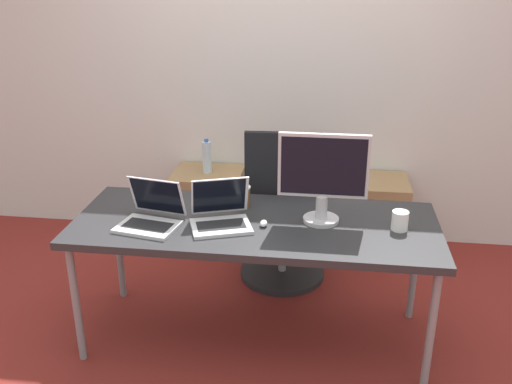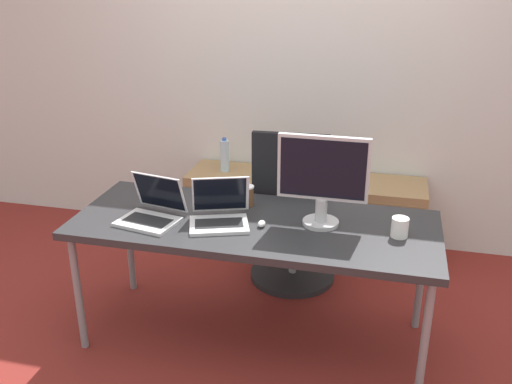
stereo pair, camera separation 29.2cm
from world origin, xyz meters
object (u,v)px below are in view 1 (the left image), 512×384
(office_chair, at_px, (283,226))
(cabinet_right, at_px, (370,216))
(laptop_left, at_px, (151,216))
(coffee_cup_brown, at_px, (243,196))
(water_bottle, at_px, (207,157))
(mouse, at_px, (264,223))
(cabinet_left, at_px, (209,207))
(coffee_cup_white, at_px, (400,220))
(laptop_right, at_px, (221,216))
(monitor, at_px, (323,175))

(office_chair, xyz_separation_m, cabinet_right, (0.58, 0.50, -0.12))
(laptop_left, height_order, coffee_cup_brown, laptop_left)
(water_bottle, xyz_separation_m, mouse, (0.55, -1.17, 0.06))
(office_chair, distance_m, cabinet_right, 0.77)
(cabinet_left, relative_size, water_bottle, 2.22)
(cabinet_right, distance_m, coffee_cup_white, 1.22)
(water_bottle, bearing_deg, coffee_cup_white, -42.36)
(laptop_right, bearing_deg, water_bottle, 105.53)
(water_bottle, xyz_separation_m, coffee_cup_brown, (0.41, -0.92, 0.10))
(cabinet_right, relative_size, coffee_cup_white, 5.57)
(water_bottle, distance_m, laptop_right, 1.23)
(office_chair, xyz_separation_m, laptop_left, (-0.61, -0.73, 0.36))
(cabinet_left, xyz_separation_m, mouse, (0.55, -1.17, 0.45))
(laptop_right, relative_size, coffee_cup_white, 3.65)
(cabinet_right, xyz_separation_m, laptop_right, (-0.84, -1.18, 0.49))
(office_chair, height_order, water_bottle, office_chair)
(office_chair, bearing_deg, coffee_cup_white, -44.32)
(monitor, height_order, mouse, monitor)
(water_bottle, height_order, coffee_cup_brown, coffee_cup_brown)
(mouse, bearing_deg, office_chair, 86.35)
(laptop_left, bearing_deg, laptop_right, 8.10)
(laptop_left, bearing_deg, monitor, 10.27)
(mouse, bearing_deg, cabinet_left, 115.08)
(office_chair, height_order, coffee_cup_white, office_chair)
(mouse, bearing_deg, laptop_left, -174.38)
(laptop_right, xyz_separation_m, monitor, (0.51, 0.11, 0.21))
(laptop_left, bearing_deg, coffee_cup_brown, 35.24)
(cabinet_left, xyz_separation_m, cabinet_right, (1.17, 0.00, 0.00))
(cabinet_left, distance_m, water_bottle, 0.39)
(coffee_cup_white, bearing_deg, monitor, 173.41)
(laptop_left, relative_size, laptop_right, 0.92)
(laptop_right, bearing_deg, mouse, 1.62)
(office_chair, bearing_deg, mouse, -93.65)
(office_chair, relative_size, monitor, 2.28)
(coffee_cup_brown, bearing_deg, mouse, -60.32)
(cabinet_right, relative_size, coffee_cup_brown, 4.88)
(cabinet_right, xyz_separation_m, monitor, (-0.34, -1.07, 0.69))
(laptop_right, bearing_deg, cabinet_right, 54.31)
(office_chair, relative_size, water_bottle, 4.31)
(laptop_left, height_order, mouse, laptop_left)
(monitor, distance_m, coffee_cup_brown, 0.49)
(cabinet_left, height_order, laptop_left, laptop_left)
(office_chair, bearing_deg, cabinet_left, 140.01)
(office_chair, distance_m, mouse, 0.75)
(laptop_right, bearing_deg, laptop_left, -171.90)
(water_bottle, bearing_deg, office_chair, -40.12)
(monitor, bearing_deg, water_bottle, 127.87)
(laptop_left, bearing_deg, water_bottle, 88.91)
(laptop_left, xyz_separation_m, monitor, (0.86, 0.16, 0.21))
(cabinet_left, distance_m, mouse, 1.37)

